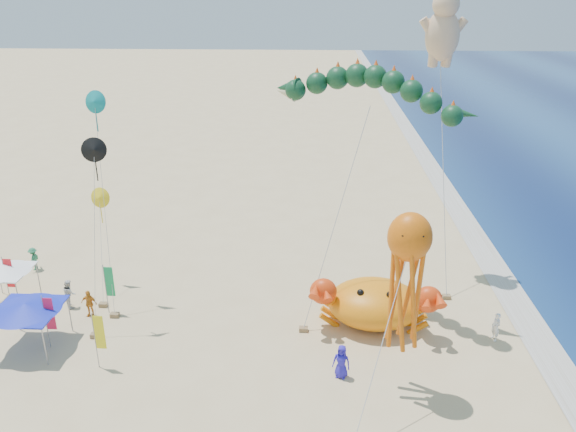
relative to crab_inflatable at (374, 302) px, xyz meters
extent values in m
plane|color=#D1B784|center=(-2.97, -1.70, -1.40)|extent=(320.00, 320.00, 0.00)
plane|color=silver|center=(9.03, -1.70, -1.39)|extent=(320.00, 320.00, 0.00)
ellipsoid|color=orange|center=(0.00, 0.11, -0.12)|extent=(5.76, 4.93, 2.55)
sphere|color=red|center=(-2.86, -0.96, 1.01)|extent=(1.52, 1.52, 1.52)
sphere|color=black|center=(-0.80, -0.78, 1.01)|extent=(0.39, 0.39, 0.39)
sphere|color=red|center=(2.86, -0.96, 1.01)|extent=(1.52, 1.52, 1.52)
sphere|color=black|center=(0.80, -0.78, 1.01)|extent=(0.39, 0.39, 0.39)
cone|color=#0F371E|center=(-5.64, 2.63, 11.34)|extent=(1.50, 1.11, 1.23)
cylinder|color=#B2B2B2|center=(-2.31, 0.81, 4.74)|extent=(3.47, 3.69, 12.00)
cube|color=olive|center=(-4.02, -1.01, -1.27)|extent=(0.50, 0.35, 0.25)
ellipsoid|color=#E6B78C|center=(4.02, 8.07, 13.99)|extent=(2.08, 1.71, 3.06)
sphere|color=#E6B78C|center=(4.02, 7.89, 15.78)|extent=(1.60, 1.60, 1.60)
cylinder|color=#B2B2B2|center=(4.43, 5.57, 5.76)|extent=(0.86, 5.05, 14.03)
cube|color=olive|center=(4.84, 3.07, -1.27)|extent=(0.50, 0.35, 0.25)
ellipsoid|color=orange|center=(0.65, -5.57, 6.61)|extent=(1.96, 1.77, 2.26)
cylinder|color=#B2B2B2|center=(-0.59, -7.89, 2.35)|extent=(2.53, 4.68, 7.23)
cylinder|color=gray|center=(-17.11, -4.79, -0.30)|extent=(0.06, 0.06, 2.20)
cylinder|color=gray|center=(-20.21, -1.69, -0.30)|extent=(0.06, 0.06, 2.20)
cylinder|color=gray|center=(-17.11, -1.69, -0.30)|extent=(0.06, 0.06, 2.20)
cube|color=#1525BE|center=(-18.66, -3.24, 0.84)|extent=(3.34, 3.34, 0.08)
cone|color=#1525BE|center=(-18.66, -3.24, 1.08)|extent=(3.67, 3.67, 0.45)
cylinder|color=gray|center=(-20.80, -0.25, -0.30)|extent=(0.06, 0.06, 2.20)
cylinder|color=gray|center=(-20.80, 2.29, -0.30)|extent=(0.06, 0.06, 2.20)
cube|color=white|center=(-22.08, 1.02, 0.84)|extent=(2.78, 2.78, 0.08)
cone|color=white|center=(-22.08, 1.02, 1.08)|extent=(3.06, 3.06, 0.45)
cylinder|color=gray|center=(-14.41, -4.82, 0.20)|extent=(0.05, 0.05, 3.20)
cube|color=yellow|center=(-14.13, -4.82, 0.70)|extent=(0.50, 0.04, 1.90)
cylinder|color=gray|center=(-17.67, -3.26, 0.20)|extent=(0.05, 0.05, 3.20)
cube|color=#DE1B44|center=(-17.39, -3.26, 0.70)|extent=(0.50, 0.04, 1.90)
cylinder|color=gray|center=(-22.15, 1.08, 0.20)|extent=(0.05, 0.05, 3.20)
cube|color=red|center=(-21.87, 1.08, 0.70)|extent=(0.50, 0.04, 1.90)
cylinder|color=gray|center=(-15.73, 0.36, 0.20)|extent=(0.05, 0.05, 3.20)
cube|color=#1AA054|center=(-15.45, 0.36, 0.70)|extent=(0.50, 0.04, 1.90)
imported|color=orange|center=(-16.70, -0.04, -0.56)|extent=(1.02, 0.52, 1.67)
imported|color=#26744D|center=(-22.77, 5.58, -0.59)|extent=(0.67, 1.08, 1.62)
imported|color=#2A1FB9|center=(-2.04, -4.93, -0.50)|extent=(0.99, 0.77, 1.79)
imported|color=silver|center=(-18.28, 0.93, -0.50)|extent=(1.06, 1.10, 1.79)
imported|color=white|center=(6.54, -1.29, -0.57)|extent=(0.55, 0.69, 1.65)
cone|color=#0B7B80|center=(-16.02, 2.94, 10.73)|extent=(1.30, 0.51, 1.32)
cylinder|color=#B2B2B2|center=(-15.77, 1.44, 4.69)|extent=(0.55, 3.04, 11.89)
cube|color=olive|center=(-15.52, -0.06, -1.27)|extent=(0.50, 0.35, 0.25)
cone|color=black|center=(-15.09, -0.23, 8.83)|extent=(1.30, 0.51, 1.32)
cylinder|color=#B2B2B2|center=(-14.84, -1.73, 3.74)|extent=(0.55, 3.04, 9.99)
cube|color=olive|center=(-14.59, -3.23, -1.27)|extent=(0.50, 0.35, 0.25)
cone|color=yellow|center=(-17.06, 4.34, 4.44)|extent=(1.30, 0.51, 1.32)
cylinder|color=#B2B2B2|center=(-16.81, 2.84, 1.55)|extent=(0.55, 3.04, 5.60)
cube|color=olive|center=(-16.56, 1.34, -1.27)|extent=(0.50, 0.35, 0.25)
camera|label=1|loc=(-3.47, -28.06, 16.60)|focal=35.00mm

